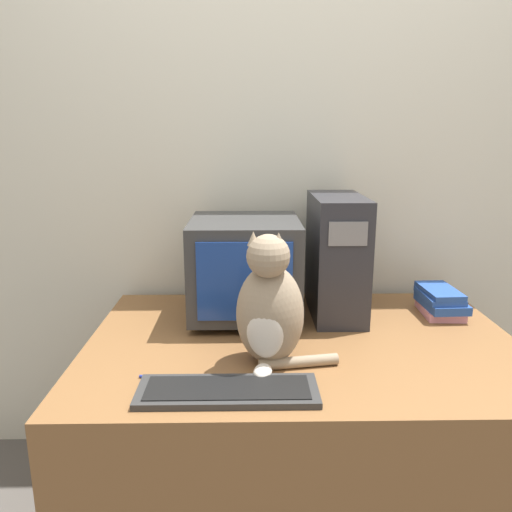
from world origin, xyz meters
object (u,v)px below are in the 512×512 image
object	(u,v)px
keyboard	(228,391)
pen	(165,379)
computer_tower	(336,256)
book_stack	(440,302)
cat	(270,309)
crt_monitor	(245,267)

from	to	relation	value
keyboard	pen	size ratio (longest dim) A/B	3.11
computer_tower	book_stack	distance (m)	0.43
cat	book_stack	xyz separation A→B (m)	(0.66, 0.40, -0.12)
crt_monitor	pen	world-z (taller)	crt_monitor
keyboard	cat	size ratio (longest dim) A/B	1.18
crt_monitor	cat	distance (m)	0.40
crt_monitor	cat	size ratio (longest dim) A/B	1.03
keyboard	cat	xyz separation A→B (m)	(0.12, 0.18, 0.16)
cat	keyboard	bearing A→B (deg)	-109.83
crt_monitor	keyboard	world-z (taller)	crt_monitor
computer_tower	book_stack	xyz separation A→B (m)	(0.40, -0.03, -0.17)
computer_tower	pen	world-z (taller)	computer_tower
crt_monitor	computer_tower	world-z (taller)	computer_tower
computer_tower	keyboard	bearing A→B (deg)	-122.39
crt_monitor	book_stack	world-z (taller)	crt_monitor
keyboard	computer_tower	bearing A→B (deg)	57.61
crt_monitor	book_stack	size ratio (longest dim) A/B	1.87
book_stack	pen	world-z (taller)	book_stack
crt_monitor	keyboard	bearing A→B (deg)	-94.34
cat	computer_tower	bearing A→B (deg)	71.47
cat	crt_monitor	bearing A→B (deg)	114.06
crt_monitor	book_stack	xyz separation A→B (m)	(0.74, 0.00, -0.14)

